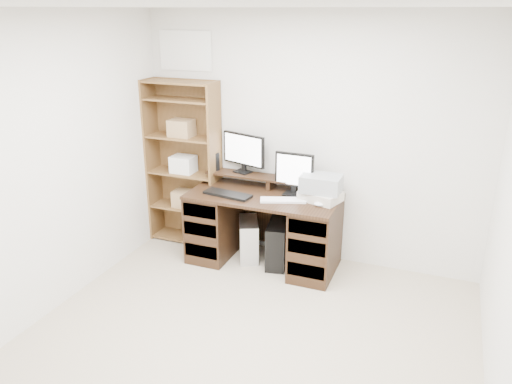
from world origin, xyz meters
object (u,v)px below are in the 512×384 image
Objects in this scene: tower_silver at (249,239)px; tower_black at (278,243)px; bookshelf at (184,162)px; monitor_small at (294,172)px; desk at (264,228)px; monitor_wide at (244,151)px; printer at (321,196)px.

tower_black is at bearing -27.81° from tower_silver.
tower_black is 0.27× the size of bookshelf.
monitor_small is 0.77m from tower_black.
tower_black reaches higher than tower_silver.
desk is at bearing -11.94° from bookshelf.
monitor_small is at bearing -15.80° from tower_silver.
desk is at bearing -21.83° from monitor_wide.
monitor_small is at bearing 22.49° from desk.
monitor_small is at bearing 3.12° from monitor_wide.
monitor_wide is (-0.32, 0.26, 0.71)m from desk.
monitor_wide reaches higher than monitor_small.
monitor_wide is at bearing 167.95° from monitor_small.
monitor_wide is at bearing 98.39° from tower_silver.
bookshelf reaches higher than printer.
printer is at bearing -5.93° from bookshelf.
tower_black is (-0.13, -0.09, -0.75)m from monitor_small.
printer is at bearing -7.12° from tower_black.
monitor_small is at bearing -4.45° from bookshelf.
monitor_small is 0.35m from printer.
desk is at bearing -155.81° from monitor_small.
bookshelf is at bearing -169.81° from printer.
printer reaches higher than desk.
printer is 0.20× the size of bookshelf.
monitor_wide reaches higher than printer.
tower_silver is at bearing -169.59° from monitor_small.
monitor_wide is 1.20× the size of tower_silver.
tower_silver is 0.33m from tower_black.
monitor_small reaches higher than tower_black.
bookshelf reaches higher than desk.
monitor_wide is 0.28× the size of bookshelf.
tower_silver is 0.87× the size of tower_black.
bookshelf is at bearing 160.08° from tower_black.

